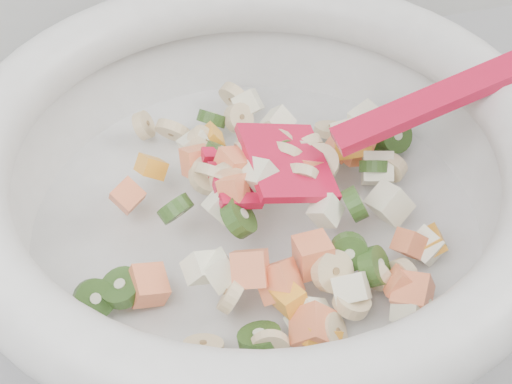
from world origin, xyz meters
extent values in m
cylinder|color=beige|center=(0.13, 1.49, 0.91)|extent=(0.33, 0.33, 0.02)
torus|color=beige|center=(0.13, 1.49, 0.99)|extent=(0.41, 0.41, 0.05)
cylinder|color=beige|center=(0.07, 1.61, 0.93)|extent=(0.02, 0.03, 0.03)
cylinder|color=beige|center=(0.15, 1.54, 0.96)|extent=(0.04, 0.04, 0.02)
cylinder|color=beige|center=(0.09, 1.42, 0.94)|extent=(0.02, 0.03, 0.03)
cylinder|color=beige|center=(0.16, 1.49, 0.96)|extent=(0.03, 0.02, 0.03)
cylinder|color=beige|center=(0.07, 1.39, 0.93)|extent=(0.03, 0.03, 0.02)
cylinder|color=beige|center=(0.24, 1.50, 0.94)|extent=(0.03, 0.03, 0.03)
cylinder|color=beige|center=(0.19, 1.41, 0.94)|extent=(0.02, 0.03, 0.03)
cylinder|color=beige|center=(0.11, 1.50, 0.97)|extent=(0.03, 0.03, 0.03)
cylinder|color=beige|center=(0.21, 1.41, 0.93)|extent=(0.02, 0.04, 0.04)
cylinder|color=beige|center=(0.11, 1.55, 0.95)|extent=(0.03, 0.04, 0.03)
cylinder|color=beige|center=(0.16, 1.52, 0.96)|extent=(0.04, 0.03, 0.03)
cylinder|color=beige|center=(0.16, 1.42, 0.94)|extent=(0.04, 0.03, 0.03)
cylinder|color=beige|center=(0.11, 1.49, 0.97)|extent=(0.04, 0.02, 0.04)
cylinder|color=beige|center=(0.18, 1.52, 0.96)|extent=(0.03, 0.02, 0.03)
cylinder|color=beige|center=(0.15, 1.38, 0.93)|extent=(0.02, 0.03, 0.03)
cylinder|color=beige|center=(0.09, 1.59, 0.93)|extent=(0.04, 0.03, 0.03)
cylinder|color=beige|center=(0.18, 1.50, 0.96)|extent=(0.03, 0.03, 0.03)
cylinder|color=beige|center=(0.16, 1.43, 0.94)|extent=(0.03, 0.03, 0.02)
cylinder|color=beige|center=(0.16, 1.39, 0.94)|extent=(0.03, 0.03, 0.02)
cylinder|color=beige|center=(0.13, 1.51, 0.97)|extent=(0.02, 0.02, 0.03)
cylinder|color=beige|center=(0.11, 1.38, 0.94)|extent=(0.03, 0.01, 0.03)
cylinder|color=beige|center=(0.21, 1.56, 0.93)|extent=(0.03, 0.03, 0.02)
cylinder|color=beige|center=(0.10, 1.51, 0.96)|extent=(0.03, 0.03, 0.03)
cylinder|color=beige|center=(0.15, 1.59, 0.94)|extent=(0.03, 0.03, 0.03)
cylinder|color=beige|center=(0.16, 1.51, 0.97)|extent=(0.03, 0.03, 0.03)
cylinder|color=beige|center=(0.15, 1.62, 0.93)|extent=(0.02, 0.03, 0.03)
cube|color=#F9924E|center=(0.21, 1.53, 0.94)|extent=(0.02, 0.02, 0.03)
cube|color=#F9924E|center=(0.15, 1.43, 0.95)|extent=(0.02, 0.03, 0.03)
cube|color=#F9924E|center=(0.17, 1.50, 0.96)|extent=(0.03, 0.03, 0.03)
cube|color=#F9924E|center=(0.15, 1.54, 0.95)|extent=(0.02, 0.03, 0.02)
cube|color=#F9924E|center=(0.20, 1.40, 0.93)|extent=(0.03, 0.03, 0.03)
cube|color=#F9924E|center=(0.21, 1.39, 0.93)|extent=(0.04, 0.03, 0.03)
cube|color=#F9924E|center=(0.05, 1.52, 0.94)|extent=(0.03, 0.03, 0.03)
cube|color=#F9924E|center=(0.12, 1.50, 0.97)|extent=(0.04, 0.03, 0.03)
cube|color=#F9924E|center=(0.10, 1.53, 0.96)|extent=(0.02, 0.03, 0.03)
cube|color=#F9924E|center=(0.11, 1.48, 0.97)|extent=(0.02, 0.03, 0.03)
cube|color=#F9924E|center=(0.05, 1.44, 0.94)|extent=(0.03, 0.03, 0.03)
cube|color=#F9924E|center=(0.22, 1.53, 0.94)|extent=(0.03, 0.03, 0.03)
cube|color=#F9924E|center=(0.22, 1.43, 0.94)|extent=(0.03, 0.02, 0.03)
cube|color=#F9924E|center=(0.11, 1.43, 0.95)|extent=(0.03, 0.04, 0.03)
cube|color=#F9924E|center=(0.13, 1.42, 0.94)|extent=(0.03, 0.04, 0.04)
cube|color=#F9924E|center=(0.14, 1.38, 0.94)|extent=(0.04, 0.03, 0.04)
cylinder|color=#4E8D2F|center=(0.19, 1.46, 0.95)|extent=(0.02, 0.03, 0.03)
cylinder|color=#4E8D2F|center=(0.25, 1.55, 0.93)|extent=(0.03, 0.03, 0.03)
cylinder|color=#4E8D2F|center=(0.13, 1.59, 0.94)|extent=(0.03, 0.03, 0.03)
cylinder|color=#4E8D2F|center=(0.08, 1.49, 0.95)|extent=(0.03, 0.03, 0.03)
cylinder|color=#4E8D2F|center=(0.17, 1.43, 0.95)|extent=(0.03, 0.02, 0.03)
cylinder|color=#4E8D2F|center=(0.10, 1.39, 0.93)|extent=(0.04, 0.04, 0.02)
cylinder|color=#4E8D2F|center=(0.16, 1.51, 0.96)|extent=(0.04, 0.02, 0.04)
cylinder|color=#4E8D2F|center=(0.11, 1.46, 0.96)|extent=(0.03, 0.04, 0.03)
cylinder|color=#4E8D2F|center=(0.19, 1.42, 0.94)|extent=(0.03, 0.04, 0.03)
cylinder|color=#4E8D2F|center=(0.03, 1.45, 0.94)|extent=(0.04, 0.04, 0.02)
cylinder|color=#4E8D2F|center=(0.23, 1.55, 0.93)|extent=(0.03, 0.03, 0.03)
cylinder|color=#4E8D2F|center=(0.26, 1.54, 0.93)|extent=(0.04, 0.03, 0.04)
cylinder|color=#4E8D2F|center=(0.22, 1.50, 0.94)|extent=(0.03, 0.02, 0.03)
cylinder|color=#4E8D2F|center=(0.12, 1.53, 0.96)|extent=(0.04, 0.04, 0.03)
cylinder|color=#4E8D2F|center=(0.01, 1.45, 0.93)|extent=(0.03, 0.03, 0.03)
cube|color=#EEE7CA|center=(0.08, 1.44, 0.95)|extent=(0.03, 0.03, 0.03)
cube|color=#EEE7CA|center=(0.09, 1.43, 0.95)|extent=(0.02, 0.03, 0.03)
cube|color=#EEE7CA|center=(0.16, 1.60, 0.94)|extent=(0.03, 0.03, 0.03)
cube|color=#EEE7CA|center=(0.10, 1.48, 0.96)|extent=(0.03, 0.02, 0.03)
cube|color=#EEE7CA|center=(0.24, 1.56, 0.93)|extent=(0.03, 0.03, 0.03)
cube|color=#EEE7CA|center=(0.17, 1.52, 0.95)|extent=(0.03, 0.03, 0.03)
cube|color=#EEE7CA|center=(0.17, 1.46, 0.95)|extent=(0.03, 0.03, 0.03)
cube|color=#EEE7CA|center=(0.23, 1.43, 0.93)|extent=(0.03, 0.03, 0.03)
cube|color=#EEE7CA|center=(0.13, 1.49, 0.97)|extent=(0.03, 0.03, 0.03)
cube|color=#EEE7CA|center=(0.20, 1.38, 0.93)|extent=(0.03, 0.03, 0.03)
cube|color=#EEE7CA|center=(0.17, 1.56, 0.95)|extent=(0.03, 0.03, 0.03)
cube|color=#EEE7CA|center=(0.17, 1.40, 0.94)|extent=(0.03, 0.03, 0.03)
cube|color=#EEE7CA|center=(0.23, 1.50, 0.94)|extent=(0.03, 0.04, 0.03)
cube|color=#EEE7CA|center=(0.22, 1.46, 0.94)|extent=(0.03, 0.03, 0.04)
cube|color=#EEE7CA|center=(0.22, 1.55, 0.94)|extent=(0.03, 0.03, 0.03)
cube|color=#EEE7CA|center=(0.14, 1.39, 0.93)|extent=(0.03, 0.02, 0.03)
cube|color=#EEE7CA|center=(0.10, 1.55, 0.95)|extent=(0.03, 0.03, 0.03)
cube|color=orange|center=(0.12, 1.56, 0.95)|extent=(0.02, 0.03, 0.02)
cube|color=orange|center=(0.14, 1.38, 0.93)|extent=(0.03, 0.02, 0.03)
cube|color=orange|center=(0.13, 1.41, 0.94)|extent=(0.02, 0.03, 0.02)
cube|color=orange|center=(0.24, 1.43, 0.93)|extent=(0.02, 0.03, 0.02)
cube|color=orange|center=(0.22, 1.52, 0.95)|extent=(0.03, 0.03, 0.03)
cube|color=orange|center=(0.07, 1.54, 0.95)|extent=(0.02, 0.03, 0.03)
cube|color=#B9102F|center=(0.15, 1.50, 0.97)|extent=(0.06, 0.07, 0.03)
cube|color=#B9102F|center=(0.11, 1.52, 0.97)|extent=(0.03, 0.01, 0.01)
cube|color=#B9102F|center=(0.12, 1.50, 0.97)|extent=(0.03, 0.01, 0.01)
cube|color=#B9102F|center=(0.12, 1.49, 0.97)|extent=(0.03, 0.01, 0.01)
cube|color=#B9102F|center=(0.12, 1.47, 0.97)|extent=(0.03, 0.01, 0.01)
cube|color=#B9102F|center=(0.29, 1.50, 1.01)|extent=(0.20, 0.03, 0.06)
camera|label=1|loc=(0.02, 1.13, 1.33)|focal=55.00mm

